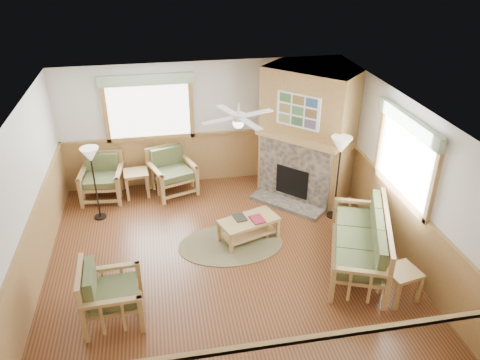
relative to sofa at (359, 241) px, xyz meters
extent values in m
cube|color=#5C3219|center=(-2.18, 0.54, -0.49)|extent=(6.00, 6.00, 0.01)
cube|color=white|center=(-2.18, 0.54, 2.22)|extent=(6.00, 6.00, 0.01)
cube|color=silver|center=(-2.18, 3.54, 0.87)|extent=(6.00, 0.02, 2.70)
cube|color=silver|center=(-2.18, -2.46, 0.87)|extent=(6.00, 0.02, 2.70)
cube|color=silver|center=(-5.18, 0.54, 0.87)|extent=(0.02, 6.00, 2.70)
cube|color=silver|center=(0.82, 0.54, 0.87)|extent=(0.02, 6.00, 2.70)
cylinder|color=brown|center=(-2.00, 0.95, -0.48)|extent=(2.21, 2.21, 0.01)
cube|color=maroon|center=(-1.50, 1.01, -0.03)|extent=(0.28, 0.34, 0.03)
cube|color=black|center=(-1.80, 1.13, -0.03)|extent=(0.25, 0.31, 0.03)
camera|label=1|loc=(-3.09, -5.88, 4.55)|focal=35.00mm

